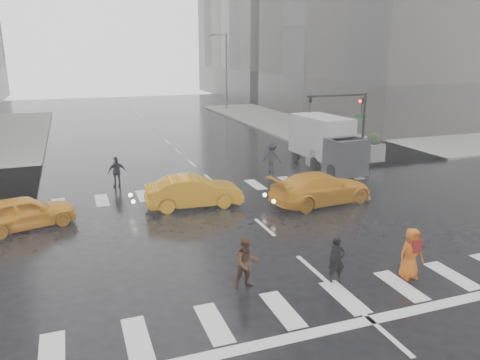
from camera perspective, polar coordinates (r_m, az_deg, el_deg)
name	(u,v)px	position (r m, az deg, el deg)	size (l,w,h in m)	color
ground	(265,227)	(19.24, 3.02, -5.76)	(120.00, 120.00, 0.00)	black
sidewalk_ne	(391,132)	(43.69, 17.89, 5.64)	(35.00, 35.00, 0.15)	slate
road_markings	(265,227)	(19.24, 3.02, -5.75)	(18.00, 48.00, 0.01)	silver
traffic_signal_pole	(350,115)	(29.54, 13.30, 7.77)	(4.45, 0.42, 4.50)	black
street_lamp_near	(303,77)	(38.93, 7.66, 12.36)	(2.15, 0.22, 9.00)	#59595B
street_lamp_far	(225,68)	(57.40, -1.81, 13.44)	(2.15, 0.22, 9.00)	#59595B
planter_west	(318,152)	(29.04, 9.50, 3.36)	(1.10, 1.10, 1.80)	slate
planter_mid	(346,150)	(30.06, 12.83, 3.60)	(1.10, 1.10, 1.80)	slate
planter_east	(373,148)	(31.17, 15.94, 3.80)	(1.10, 1.10, 1.80)	slate
pedestrian_black	(338,232)	(14.55, 11.91, -6.20)	(1.12, 1.14, 2.43)	black
pedestrian_brown	(247,263)	(14.28, 0.81, -10.10)	(0.77, 0.60, 1.59)	#49281A
pedestrian_orange	(411,253)	(15.76, 20.15, -8.39)	(0.86, 0.60, 1.66)	#D25A0E
pedestrian_far_a	(117,172)	(25.39, -14.78, 0.95)	(0.96, 0.59, 1.64)	black
pedestrian_far_b	(272,157)	(27.61, 3.89, 2.76)	(1.17, 0.65, 1.81)	black
taxi_front	(24,212)	(20.82, -24.82, -3.59)	(1.59, 3.96, 1.35)	orange
taxi_mid	(194,191)	(21.58, -5.66, -1.40)	(1.54, 4.42, 1.46)	orange
taxi_rear	(321,188)	(22.30, 9.88, -0.98)	(2.07, 4.48, 1.47)	orange
box_truck	(327,142)	(29.00, 10.60, 4.63)	(2.18, 5.80, 3.08)	#BCBBBE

